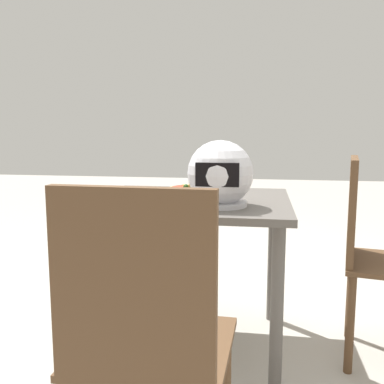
% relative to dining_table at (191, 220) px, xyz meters
% --- Properties ---
extents(ground_plane, '(14.00, 14.00, 0.00)m').
position_rel_dining_table_xyz_m(ground_plane, '(0.00, 0.00, -0.61)').
color(ground_plane, '#B2ADA3').
extents(dining_table, '(0.89, 0.81, 0.71)m').
position_rel_dining_table_xyz_m(dining_table, '(0.00, 0.00, 0.00)').
color(dining_table, '#5B5651').
rests_on(dining_table, ground).
extents(pizza_plate, '(0.28, 0.28, 0.01)m').
position_rel_dining_table_xyz_m(pizza_plate, '(0.01, -0.15, 0.11)').
color(pizza_plate, white).
rests_on(pizza_plate, dining_table).
extents(pizza, '(0.24, 0.24, 0.05)m').
position_rel_dining_table_xyz_m(pizza, '(0.01, -0.15, 0.12)').
color(pizza, tan).
rests_on(pizza, pizza_plate).
extents(motorcycle_helmet, '(0.27, 0.27, 0.27)m').
position_rel_dining_table_xyz_m(motorcycle_helmet, '(-0.15, 0.17, 0.23)').
color(motorcycle_helmet, silver).
rests_on(motorcycle_helmet, dining_table).
extents(chair_far, '(0.41, 0.41, 0.90)m').
position_rel_dining_table_xyz_m(chair_far, '(-0.04, 0.94, -0.10)').
color(chair_far, brown).
rests_on(chair_far, ground).
extents(chair_side, '(0.47, 0.47, 0.90)m').
position_rel_dining_table_xyz_m(chair_side, '(-0.81, -0.02, -0.10)').
color(chair_side, brown).
rests_on(chair_side, ground).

